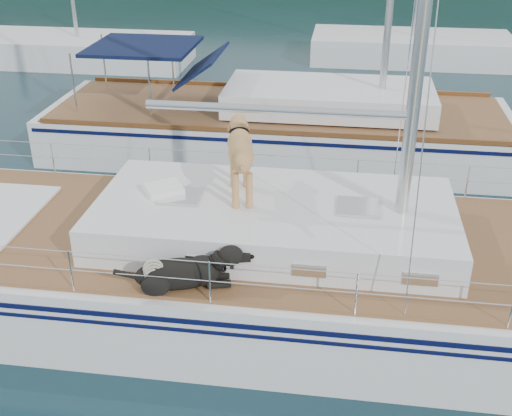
# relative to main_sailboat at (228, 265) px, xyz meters

# --- Properties ---
(ground) EXTENTS (120.00, 120.00, 0.00)m
(ground) POSITION_rel_main_sailboat_xyz_m (-0.09, 0.00, -0.68)
(ground) COLOR black
(ground) RESTS_ON ground
(main_sailboat) EXTENTS (12.00, 3.82, 14.01)m
(main_sailboat) POSITION_rel_main_sailboat_xyz_m (0.00, 0.00, 0.00)
(main_sailboat) COLOR white
(main_sailboat) RESTS_ON ground
(neighbor_sailboat) EXTENTS (11.00, 3.50, 13.30)m
(neighbor_sailboat) POSITION_rel_main_sailboat_xyz_m (0.17, 6.35, -0.06)
(neighbor_sailboat) COLOR white
(neighbor_sailboat) RESTS_ON ground
(bg_boat_west) EXTENTS (8.00, 3.00, 11.65)m
(bg_boat_west) POSITION_rel_main_sailboat_xyz_m (-8.09, 14.00, -0.24)
(bg_boat_west) COLOR white
(bg_boat_west) RESTS_ON ground
(bg_boat_center) EXTENTS (7.20, 3.00, 11.65)m
(bg_boat_center) POSITION_rel_main_sailboat_xyz_m (3.91, 16.00, -0.23)
(bg_boat_center) COLOR white
(bg_boat_center) RESTS_ON ground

